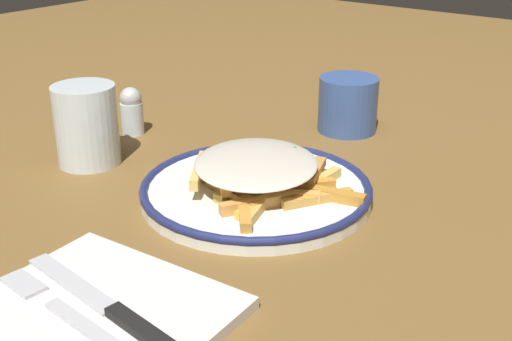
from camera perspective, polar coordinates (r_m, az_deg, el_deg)
The scene contains 9 objects.
ground_plane at distance 0.76m, azimuth 0.00°, elevation -2.39°, with size 2.60×2.60×0.00m, color brown.
plate at distance 0.76m, azimuth 0.00°, elevation -1.69°, with size 0.27×0.27×0.02m.
fries_heap at distance 0.74m, azimuth 0.30°, elevation -0.10°, with size 0.21×0.23×0.04m.
napkin at distance 0.57m, azimuth -13.18°, elevation -11.80°, with size 0.16×0.20×0.01m, color silver.
fork at distance 0.56m, azimuth -16.20°, elevation -11.80°, with size 0.03×0.18×0.01m.
knife at distance 0.56m, azimuth -12.16°, elevation -11.88°, with size 0.04×0.21×0.01m.
water_glass at distance 0.87m, azimuth -14.50°, elevation 3.85°, with size 0.08×0.08×0.10m, color silver.
coffee_mug at distance 0.97m, azimuth 8.02°, elevation 5.72°, with size 0.11×0.09×0.08m.
salt_shaker at distance 0.96m, azimuth -10.74°, elevation 5.13°, with size 0.03×0.03×0.07m.
Camera 1 is at (-0.54, -0.42, 0.33)m, focal length 46.10 mm.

